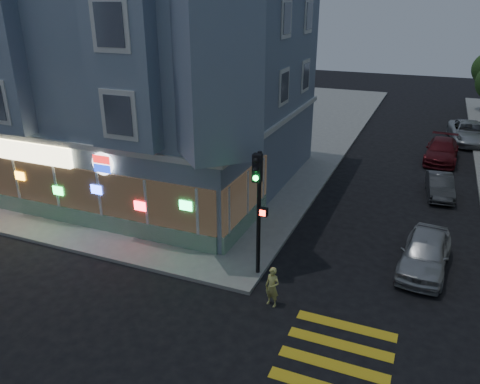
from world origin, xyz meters
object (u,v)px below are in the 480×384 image
Objects in this scene: running_child at (272,287)px; parked_car_a at (425,253)px; parked_car_b at (440,186)px; traffic_signal at (258,195)px; parked_car_c at (442,151)px; parked_car_d at (469,132)px.

parked_car_a is at bearing 58.82° from running_child.
parked_car_a reaches higher than parked_car_b.
traffic_signal is (-1.09, 1.44, 2.67)m from running_child.
running_child is at bearing -54.14° from traffic_signal.
parked_car_c is at bearing 84.15° from parked_car_b.
parked_car_b is 0.74× the size of parked_car_c.
parked_car_d is at bearing 89.65° from running_child.
parked_car_c is (-0.03, 6.42, 0.11)m from parked_car_b.
running_child is 13.63m from parked_car_b.
parked_car_d reaches higher than running_child.
running_child reaches higher than parked_car_c.
parked_car_b is at bearing 59.83° from traffic_signal.
parked_car_d reaches higher than parked_car_b.
parked_car_d is at bearing 74.78° from parked_car_c.
running_child is at bearing -131.43° from parked_car_a.
parked_car_d is at bearing 75.58° from parked_car_b.
parked_car_a is (4.69, 4.47, -0.00)m from running_child.
traffic_signal is (-6.14, -17.63, 2.70)m from parked_car_c.
running_child is 25.35m from parked_car_d.
parked_car_d is 1.13× the size of traffic_signal.
running_child is 6.48m from parked_car_a.
parked_car_d is (1.75, 5.36, 0.06)m from parked_car_c.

